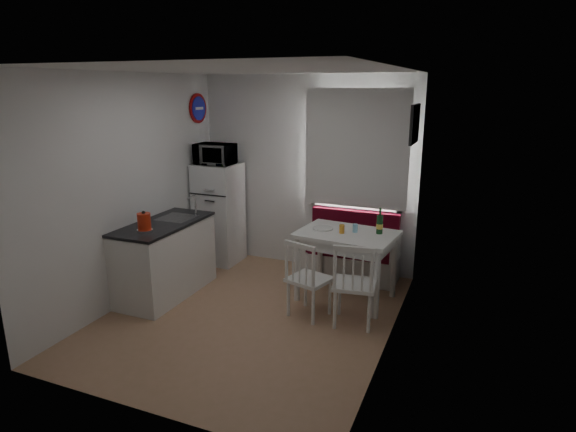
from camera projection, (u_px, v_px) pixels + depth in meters
name	position (u px, v px, depth m)	size (l,w,h in m)	color
floor	(250.00, 316.00, 5.29)	(3.00, 3.50, 0.02)	tan
ceiling	(245.00, 69.00, 4.61)	(3.00, 3.50, 0.02)	white
wall_back	(306.00, 173.00, 6.51)	(3.00, 0.02, 2.60)	white
wall_front	(135.00, 254.00, 3.39)	(3.00, 0.02, 2.60)	white
wall_left	(131.00, 190.00, 5.50)	(0.02, 3.50, 2.60)	white
wall_right	(394.00, 216.00, 4.40)	(0.02, 3.50, 2.60)	white
window	(357.00, 152.00, 6.14)	(1.22, 0.06, 1.47)	white
curtain	(356.00, 149.00, 6.07)	(1.35, 0.02, 1.50)	white
kitchen_counter	(166.00, 258.00, 5.75)	(0.62, 1.32, 1.16)	white
wall_sign	(199.00, 108.00, 6.56)	(0.40, 0.40, 0.03)	#1B21A4
picture_frame	(414.00, 124.00, 5.19)	(0.04, 0.52, 0.42)	black
bench	(351.00, 256.00, 6.30)	(1.22, 0.47, 0.87)	white
dining_table	(347.00, 240.00, 5.55)	(1.17, 0.88, 0.82)	white
chair_left	(307.00, 272.00, 5.10)	(0.50, 0.50, 0.47)	white
chair_right	(352.00, 276.00, 4.90)	(0.49, 0.47, 0.49)	white
fridge	(219.00, 213.00, 6.79)	(0.56, 0.56, 1.41)	white
microwave	(215.00, 154.00, 6.52)	(0.51, 0.35, 0.28)	white
kettle	(144.00, 222.00, 5.24)	(0.17, 0.17, 0.23)	red
wine_bottle	(380.00, 221.00, 5.44)	(0.08, 0.08, 0.30)	#16451E
drinking_glass_orange	(342.00, 229.00, 5.48)	(0.06, 0.06, 0.10)	#FFA42A
drinking_glass_blue	(355.00, 228.00, 5.52)	(0.06, 0.06, 0.10)	#92D4F8
plate	(323.00, 228.00, 5.65)	(0.24, 0.24, 0.02)	white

